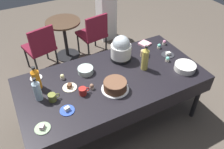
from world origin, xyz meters
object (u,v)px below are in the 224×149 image
glass_salad_bowl (86,70)px  dessert_plate_white (36,77)px  dessert_plate_sage (42,128)px  water_cooler (106,11)px  cupcake_cocoa (92,87)px  coffee_mug_red (83,91)px  maroon_chair_left (40,46)px  ceramic_snack_bowl (185,67)px  cupcake_lemon (164,42)px  frosted_layer_cake (115,86)px  dessert_plate_cream (70,87)px  soda_bottle_water (37,90)px  coffee_mug_tan (144,53)px  cupcake_vanilla (168,59)px  slow_cooker (121,49)px  dessert_plate_charcoal (168,54)px  soda_bottle_ginger_ale (145,59)px  dessert_plate_cobalt (67,110)px  maroon_chair_right (93,33)px  cupcake_berry (62,77)px  soda_bottle_orange_juice (36,78)px  potluck_table (112,82)px  cupcake_mint (159,46)px  coffee_mug_olive (53,97)px  round_cafe_table (64,33)px

glass_salad_bowl → dessert_plate_white: (-0.56, 0.17, -0.03)m
dessert_plate_sage → water_cooler: (1.83, 2.37, -0.17)m
cupcake_cocoa → coffee_mug_red: 0.12m
maroon_chair_left → water_cooler: 1.54m
ceramic_snack_bowl → cupcake_lemon: ceramic_snack_bowl is taller
frosted_layer_cake → maroon_chair_left: 1.79m
dessert_plate_cream → soda_bottle_water: (-0.34, -0.01, 0.12)m
dessert_plate_white → coffee_mug_tan: coffee_mug_tan is taller
dessert_plate_cream → cupcake_vanilla: bearing=-4.7°
dessert_plate_cream → water_cooler: water_cooler is taller
slow_cooker → dessert_plate_charcoal: slow_cooker is taller
ceramic_snack_bowl → water_cooler: water_cooler is taller
cupcake_cocoa → water_cooler: 2.42m
glass_salad_bowl → soda_bottle_ginger_ale: size_ratio=0.57×
dessert_plate_sage → water_cooler: bearing=52.3°
dessert_plate_cobalt → maroon_chair_right: bearing=59.1°
dessert_plate_cream → dessert_plate_charcoal: bearing=0.0°
dessert_plate_cream → soda_bottle_water: soda_bottle_water is taller
glass_salad_bowl → cupcake_lemon: 1.24m
glass_salad_bowl → maroon_chair_right: 1.46m
ceramic_snack_bowl → cupcake_cocoa: size_ratio=3.83×
ceramic_snack_bowl → coffee_mug_tan: bearing=121.4°
dessert_plate_charcoal → cupcake_lemon: size_ratio=2.54×
cupcake_berry → soda_bottle_orange_juice: 0.30m
dessert_plate_sage → coffee_mug_tan: (1.49, 0.55, 0.03)m
dessert_plate_white → cupcake_vanilla: bearing=-15.7°
cupcake_lemon → soda_bottle_water: (-1.84, -0.25, 0.10)m
frosted_layer_cake → cupcake_berry: bearing=136.4°
potluck_table → cupcake_cocoa: 0.31m
dessert_plate_white → potluck_table: bearing=-27.0°
soda_bottle_orange_juice → ceramic_snack_bowl: bearing=-16.9°
cupcake_cocoa → cupcake_mint: (1.16, 0.32, 0.00)m
ceramic_snack_bowl → coffee_mug_red: (-1.27, 0.18, 0.01)m
ceramic_snack_bowl → coffee_mug_red: bearing=172.0°
cupcake_cocoa → soda_bottle_orange_juice: size_ratio=0.23×
potluck_table → frosted_layer_cake: frosted_layer_cake is taller
soda_bottle_ginger_ale → glass_salad_bowl: bearing=158.8°
slow_cooker → glass_salad_bowl: bearing=-174.3°
coffee_mug_red → maroon_chair_left: size_ratio=0.15×
coffee_mug_olive → dessert_plate_white: bearing=100.0°
cupcake_lemon → cupcake_vanilla: 0.41m
frosted_layer_cake → cupcake_cocoa: size_ratio=4.58×
frosted_layer_cake → dessert_plate_cream: (-0.44, 0.26, -0.04)m
frosted_layer_cake → maroon_chair_left: (-0.47, 1.70, -0.31)m
soda_bottle_water → round_cafe_table: 1.90m
dessert_plate_charcoal → cupcake_vanilla: size_ratio=2.54×
round_cafe_table → slow_cooker: bearing=-77.3°
frosted_layer_cake → soda_bottle_water: 0.82m
frosted_layer_cake → coffee_mug_red: (-0.34, 0.10, -0.01)m
cupcake_mint → cupcake_vanilla: bearing=-106.4°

